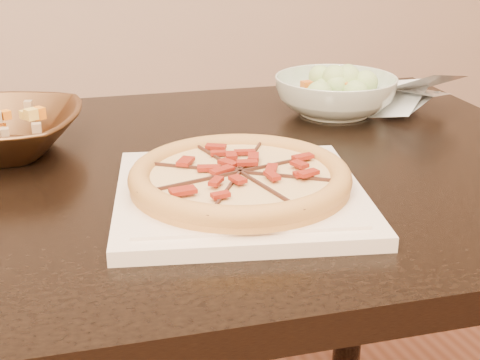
{
  "coord_description": "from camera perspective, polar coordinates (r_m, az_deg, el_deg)",
  "views": [
    {
      "loc": [
        -0.38,
        -0.69,
        1.09
      ],
      "look_at": [
        -0.11,
        0.03,
        0.78
      ],
      "focal_mm": 50.0,
      "sensor_mm": 36.0,
      "label": 1
    }
  ],
  "objects": [
    {
      "name": "dining_table",
      "position": [
        1.01,
        -8.07,
        -4.86
      ],
      "size": [
        1.39,
        0.98,
        0.75
      ],
      "color": "black",
      "rests_on": "floor"
    },
    {
      "name": "plate",
      "position": [
        0.84,
        0.0,
        -1.24
      ],
      "size": [
        0.37,
        0.37,
        0.02
      ],
      "color": "#F5E4D0",
      "rests_on": "dining_table"
    },
    {
      "name": "cling_film",
      "position": [
        1.28,
        13.6,
        7.0
      ],
      "size": [
        0.19,
        0.16,
        0.05
      ],
      "primitive_type": null,
      "rotation": [
        0.0,
        0.0,
        0.05
      ],
      "color": "white",
      "rests_on": "dining_table"
    },
    {
      "name": "salad",
      "position": [
        1.21,
        8.23,
        9.53
      ],
      "size": [
        0.11,
        0.1,
        0.04
      ],
      "color": "#9CC967",
      "rests_on": "salad_bowl"
    },
    {
      "name": "pizza",
      "position": [
        0.83,
        -0.0,
        0.25
      ],
      "size": [
        0.28,
        0.28,
        0.03
      ],
      "color": "tan",
      "rests_on": "plate"
    },
    {
      "name": "salad_bowl",
      "position": [
        1.22,
        8.12,
        7.16
      ],
      "size": [
        0.25,
        0.25,
        0.07
      ],
      "primitive_type": "imported",
      "rotation": [
        0.0,
        0.0,
        -0.16
      ],
      "color": "silver",
      "rests_on": "dining_table"
    }
  ]
}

